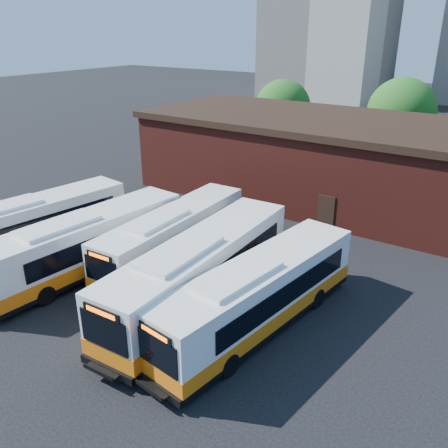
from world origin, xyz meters
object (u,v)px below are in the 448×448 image
Objects in this scene: bus_farwest at (32,227)px; bus_mideast at (258,298)px; bus_west at (86,247)px; bus_east at (201,274)px; bus_midwest at (174,238)px; transit_worker at (166,345)px.

bus_farwest is 0.99× the size of bus_mideast.
bus_mideast is at bearing 10.77° from bus_farwest.
bus_west is 7.34m from bus_east.
bus_west reaches higher than bus_midwest.
bus_west is 0.95× the size of bus_east.
bus_midwest is at bearing 165.41° from bus_mideast.
bus_west is 1.07× the size of bus_midwest.
bus_west reaches higher than transit_worker.
bus_west is at bearing 7.76° from bus_farwest.
bus_west is at bearing 75.75° from transit_worker.
bus_midwest reaches higher than transit_worker.
bus_midwest is 8.03m from bus_mideast.
bus_east reaches higher than bus_mideast.
bus_east is at bearing -37.27° from bus_midwest.
bus_east reaches higher than bus_west.
transit_worker is at bearing -54.54° from bus_midwest.
bus_mideast is 4.69m from transit_worker.
bus_mideast is at bearing -24.18° from bus_midwest.
bus_farwest is 12.21m from bus_east.
bus_east reaches higher than transit_worker.
bus_mideast is at bearing -4.18° from bus_east.
bus_east is at bearing -174.65° from bus_mideast.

